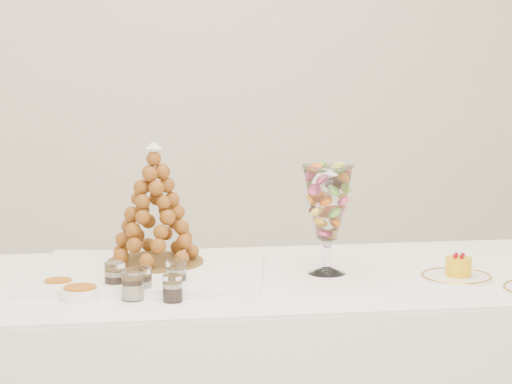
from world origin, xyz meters
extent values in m
cube|color=silver|center=(0.00, 2.00, 1.40)|extent=(4.50, 0.04, 2.80)
cube|color=white|center=(0.10, 0.11, 0.75)|extent=(1.97, 0.79, 0.01)
cube|color=white|center=(-0.24, 0.16, 0.76)|extent=(0.72, 0.58, 0.02)
cylinder|color=white|center=(0.27, 0.12, 0.76)|extent=(0.11, 0.11, 0.02)
cylinder|color=white|center=(0.27, 0.12, 0.81)|extent=(0.02, 0.02, 0.08)
sphere|color=white|center=(0.27, 0.12, 0.84)|extent=(0.04, 0.04, 0.04)
cylinder|color=white|center=(0.61, 0.00, 0.75)|extent=(0.20, 0.20, 0.01)
cylinder|color=white|center=(-0.33, 0.01, 0.79)|extent=(0.06, 0.06, 0.08)
cylinder|color=white|center=(-0.26, -0.05, 0.79)|extent=(0.07, 0.07, 0.07)
cylinder|color=white|center=(-0.17, 0.02, 0.79)|extent=(0.06, 0.06, 0.07)
cylinder|color=white|center=(-0.29, -0.09, 0.79)|extent=(0.06, 0.06, 0.08)
cylinder|color=white|center=(-0.19, -0.12, 0.78)|extent=(0.06, 0.06, 0.07)
cylinder|color=white|center=(-0.48, 0.03, 0.76)|extent=(0.08, 0.08, 0.02)
cylinder|color=white|center=(-0.42, -0.07, 0.77)|extent=(0.10, 0.10, 0.03)
cylinder|color=brown|center=(-0.22, 0.23, 0.77)|extent=(0.28, 0.28, 0.01)
cone|color=brown|center=(-0.22, 0.23, 0.94)|extent=(0.27, 0.27, 0.33)
sphere|color=white|center=(-0.22, 0.23, 1.10)|extent=(0.03, 0.03, 0.03)
cylinder|color=#F2B00B|center=(0.62, 0.00, 0.79)|extent=(0.07, 0.07, 0.05)
sphere|color=maroon|center=(0.63, 0.01, 0.82)|extent=(0.01, 0.01, 0.01)
sphere|color=maroon|center=(0.61, 0.01, 0.82)|extent=(0.01, 0.01, 0.01)
sphere|color=maroon|center=(0.60, 0.00, 0.82)|extent=(0.01, 0.01, 0.01)
sphere|color=maroon|center=(0.62, -0.01, 0.82)|extent=(0.01, 0.01, 0.01)
camera|label=1|loc=(-0.33, -2.60, 1.42)|focal=70.00mm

